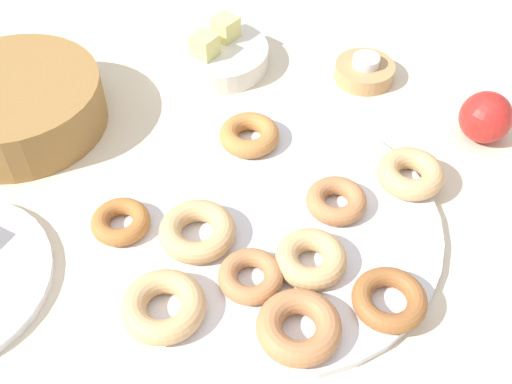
{
  "coord_description": "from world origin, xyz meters",
  "views": [
    {
      "loc": [
        -0.38,
        -0.34,
        0.63
      ],
      "look_at": [
        0.0,
        0.03,
        0.04
      ],
      "focal_mm": 44.21,
      "sensor_mm": 36.0,
      "label": 1
    }
  ],
  "objects_px": {
    "donut_7": "(311,259)",
    "candle_holder": "(364,72)",
    "donut_5": "(249,135)",
    "basket": "(17,105)",
    "donut_4": "(197,231)",
    "melon_chunk_right": "(225,28)",
    "donut_3": "(410,174)",
    "melon_chunk_left": "(205,45)",
    "donut_0": "(299,327)",
    "donut_2": "(391,298)",
    "donut_6": "(251,276)",
    "apple": "(486,117)",
    "tealight": "(366,61)",
    "fruit_bowl": "(219,56)",
    "donut_8": "(164,306)",
    "donut_9": "(121,222)",
    "donut_1": "(336,201)",
    "donut_plate": "(273,223)"
  },
  "relations": [
    {
      "from": "tealight",
      "to": "donut_1",
      "type": "bearing_deg",
      "value": -149.53
    },
    {
      "from": "donut_3",
      "to": "melon_chunk_left",
      "type": "bearing_deg",
      "value": 92.58
    },
    {
      "from": "tealight",
      "to": "donut_4",
      "type": "bearing_deg",
      "value": -171.76
    },
    {
      "from": "candle_holder",
      "to": "donut_4",
      "type": "bearing_deg",
      "value": -171.76
    },
    {
      "from": "donut_8",
      "to": "donut_3",
      "type": "bearing_deg",
      "value": -12.14
    },
    {
      "from": "donut_3",
      "to": "tealight",
      "type": "relative_size",
      "value": 2.09
    },
    {
      "from": "donut_7",
      "to": "donut_9",
      "type": "xyz_separation_m",
      "value": [
        -0.12,
        0.21,
        -0.0
      ]
    },
    {
      "from": "donut_2",
      "to": "donut_6",
      "type": "distance_m",
      "value": 0.16
    },
    {
      "from": "candle_holder",
      "to": "melon_chunk_left",
      "type": "bearing_deg",
      "value": 130.87
    },
    {
      "from": "tealight",
      "to": "donut_6",
      "type": "bearing_deg",
      "value": -159.8
    },
    {
      "from": "donut_6",
      "to": "fruit_bowl",
      "type": "distance_m",
      "value": 0.44
    },
    {
      "from": "donut_5",
      "to": "apple",
      "type": "distance_m",
      "value": 0.34
    },
    {
      "from": "donut_3",
      "to": "donut_5",
      "type": "bearing_deg",
      "value": 114.43
    },
    {
      "from": "donut_2",
      "to": "donut_4",
      "type": "xyz_separation_m",
      "value": [
        -0.09,
        0.23,
        0.0
      ]
    },
    {
      "from": "donut_9",
      "to": "apple",
      "type": "xyz_separation_m",
      "value": [
        0.48,
        -0.23,
        0.01
      ]
    },
    {
      "from": "tealight",
      "to": "melon_chunk_left",
      "type": "relative_size",
      "value": 1.19
    },
    {
      "from": "donut_1",
      "to": "donut_7",
      "type": "bearing_deg",
      "value": -158.05
    },
    {
      "from": "donut_3",
      "to": "melon_chunk_left",
      "type": "distance_m",
      "value": 0.38
    },
    {
      "from": "donut_5",
      "to": "basket",
      "type": "distance_m",
      "value": 0.34
    },
    {
      "from": "donut_2",
      "to": "melon_chunk_right",
      "type": "distance_m",
      "value": 0.54
    },
    {
      "from": "donut_9",
      "to": "fruit_bowl",
      "type": "distance_m",
      "value": 0.37
    },
    {
      "from": "donut_4",
      "to": "melon_chunk_right",
      "type": "height_order",
      "value": "melon_chunk_right"
    },
    {
      "from": "donut_0",
      "to": "donut_4",
      "type": "xyz_separation_m",
      "value": [
        0.01,
        0.18,
        -0.0
      ]
    },
    {
      "from": "donut_3",
      "to": "donut_0",
      "type": "bearing_deg",
      "value": -170.24
    },
    {
      "from": "donut_6",
      "to": "basket",
      "type": "relative_size",
      "value": 0.31
    },
    {
      "from": "donut_6",
      "to": "apple",
      "type": "height_order",
      "value": "apple"
    },
    {
      "from": "candle_holder",
      "to": "fruit_bowl",
      "type": "xyz_separation_m",
      "value": [
        -0.14,
        0.19,
        0.0
      ]
    },
    {
      "from": "donut_plate",
      "to": "donut_9",
      "type": "bearing_deg",
      "value": 137.93
    },
    {
      "from": "donut_7",
      "to": "tealight",
      "type": "xyz_separation_m",
      "value": [
        0.35,
        0.19,
        0.01
      ]
    },
    {
      "from": "donut_8",
      "to": "melon_chunk_left",
      "type": "height_order",
      "value": "melon_chunk_left"
    },
    {
      "from": "fruit_bowl",
      "to": "donut_4",
      "type": "bearing_deg",
      "value": -137.37
    },
    {
      "from": "basket",
      "to": "melon_chunk_right",
      "type": "height_order",
      "value": "basket"
    },
    {
      "from": "donut_4",
      "to": "candle_holder",
      "type": "distance_m",
      "value": 0.42
    },
    {
      "from": "donut_1",
      "to": "donut_9",
      "type": "relative_size",
      "value": 1.06
    },
    {
      "from": "donut_8",
      "to": "melon_chunk_left",
      "type": "xyz_separation_m",
      "value": [
        0.34,
        0.31,
        0.03
      ]
    },
    {
      "from": "donut_5",
      "to": "melon_chunk_right",
      "type": "distance_m",
      "value": 0.23
    },
    {
      "from": "donut_1",
      "to": "donut_9",
      "type": "height_order",
      "value": "donut_1"
    },
    {
      "from": "donut_plate",
      "to": "donut_0",
      "type": "height_order",
      "value": "donut_0"
    },
    {
      "from": "donut_9",
      "to": "donut_1",
      "type": "bearing_deg",
      "value": -38.58
    },
    {
      "from": "donut_3",
      "to": "donut_9",
      "type": "distance_m",
      "value": 0.38
    },
    {
      "from": "donut_7",
      "to": "candle_holder",
      "type": "xyz_separation_m",
      "value": [
        0.35,
        0.19,
        -0.01
      ]
    },
    {
      "from": "donut_9",
      "to": "apple",
      "type": "height_order",
      "value": "apple"
    },
    {
      "from": "tealight",
      "to": "melon_chunk_right",
      "type": "height_order",
      "value": "melon_chunk_right"
    },
    {
      "from": "donut_3",
      "to": "donut_6",
      "type": "height_order",
      "value": "donut_3"
    },
    {
      "from": "donut_9",
      "to": "apple",
      "type": "relative_size",
      "value": 0.99
    },
    {
      "from": "donut_0",
      "to": "donut_2",
      "type": "xyz_separation_m",
      "value": [
        0.1,
        -0.05,
        -0.0
      ]
    },
    {
      "from": "donut_2",
      "to": "donut_8",
      "type": "xyz_separation_m",
      "value": [
        -0.19,
        0.17,
        0.0
      ]
    },
    {
      "from": "donut_9",
      "to": "donut_6",
      "type": "bearing_deg",
      "value": -72.41
    },
    {
      "from": "melon_chunk_left",
      "to": "apple",
      "type": "bearing_deg",
      "value": -66.28
    },
    {
      "from": "donut_4",
      "to": "donut_8",
      "type": "distance_m",
      "value": 0.11
    }
  ]
}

